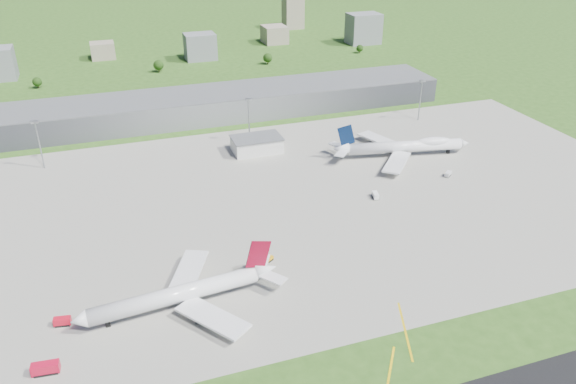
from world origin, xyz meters
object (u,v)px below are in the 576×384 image
object	(u,v)px
airliner_blue_quad	(405,147)
van_white_near	(375,196)
airliner_red_twin	(183,294)
tug_yellow	(269,259)
fire_truck	(46,369)
crash_tender	(62,322)
van_white_far	(448,174)

from	to	relation	value
airliner_blue_quad	van_white_near	xyz separation A→B (m)	(-36.65, -38.68, -4.12)
airliner_red_twin	van_white_near	world-z (taller)	airliner_red_twin
airliner_blue_quad	van_white_near	size ratio (longest dim) A/B	13.29
tug_yellow	fire_truck	bearing A→B (deg)	168.38
airliner_blue_quad	fire_truck	size ratio (longest dim) A/B	9.20
fire_truck	crash_tender	world-z (taller)	fire_truck
airliner_red_twin	airliner_blue_quad	bearing A→B (deg)	-152.38
fire_truck	airliner_blue_quad	bearing A→B (deg)	35.92
tug_yellow	van_white_near	size ratio (longest dim) A/B	0.67
fire_truck	van_white_near	world-z (taller)	fire_truck
airliner_blue_quad	fire_truck	xyz separation A→B (m)	(-177.44, -105.49, -3.71)
fire_truck	van_white_near	bearing A→B (deg)	30.57
airliner_red_twin	van_white_near	distance (m)	109.03
crash_tender	van_white_far	xyz separation A→B (m)	(181.48, 55.24, -0.24)
airliner_blue_quad	van_white_far	size ratio (longest dim) A/B	15.32
airliner_blue_quad	tug_yellow	bearing A→B (deg)	-132.82
van_white_near	van_white_far	distance (m)	45.91
airliner_red_twin	crash_tender	world-z (taller)	airliner_red_twin
airliner_red_twin	airliner_blue_quad	world-z (taller)	airliner_blue_quad
airliner_blue_quad	tug_yellow	xyz separation A→B (m)	(-98.53, -71.63, -4.59)
fire_truck	airliner_red_twin	bearing A→B (deg)	27.21
airliner_red_twin	van_white_near	size ratio (longest dim) A/B	12.52
airliner_blue_quad	airliner_red_twin	bearing A→B (deg)	-135.56
tug_yellow	van_white_near	world-z (taller)	van_white_near
airliner_red_twin	van_white_far	size ratio (longest dim) A/B	14.42
airliner_blue_quad	crash_tender	size ratio (longest dim) A/B	13.08
tug_yellow	van_white_far	distance (m)	114.85
fire_truck	van_white_near	xyz separation A→B (m)	(140.79, 66.81, -0.41)
van_white_near	fire_truck	bearing A→B (deg)	128.27
fire_truck	van_white_near	distance (m)	155.84
airliner_red_twin	van_white_near	xyz separation A→B (m)	(97.23, 49.19, -3.81)
airliner_red_twin	airliner_blue_quad	xyz separation A→B (m)	(133.88, 87.87, 0.31)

